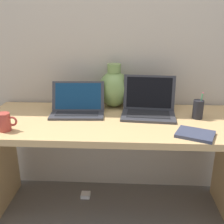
{
  "coord_description": "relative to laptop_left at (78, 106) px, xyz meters",
  "views": [
    {
      "loc": [
        0.09,
        -1.59,
        1.33
      ],
      "look_at": [
        0.0,
        0.0,
        0.77
      ],
      "focal_mm": 43.02,
      "sensor_mm": 36.0,
      "label": 1
    }
  ],
  "objects": [
    {
      "name": "ground_plane",
      "position": [
        0.24,
        -0.1,
        -0.77
      ],
      "size": [
        6.0,
        6.0,
        0.0
      ],
      "primitive_type": "plane",
      "color": "slate"
    },
    {
      "name": "back_wall",
      "position": [
        0.24,
        0.27,
        0.43
      ],
      "size": [
        4.4,
        0.04,
        2.4
      ],
      "primitive_type": "cube",
      "color": "#BCAD99",
      "rests_on": "ground"
    },
    {
      "name": "desk",
      "position": [
        0.24,
        -0.1,
        -0.2
      ],
      "size": [
        1.67,
        0.66,
        0.72
      ],
      "color": "tan",
      "rests_on": "ground"
    },
    {
      "name": "laptop_left",
      "position": [
        0.0,
        0.0,
        0.0
      ],
      "size": [
        0.36,
        0.23,
        0.21
      ],
      "color": "#333338",
      "rests_on": "desk"
    },
    {
      "name": "laptop_right",
      "position": [
        0.47,
        0.02,
        0.01
      ],
      "size": [
        0.37,
        0.29,
        0.25
      ],
      "color": "#333338",
      "rests_on": "desk"
    },
    {
      "name": "green_vase",
      "position": [
        0.24,
        0.17,
        0.08
      ],
      "size": [
        0.22,
        0.22,
        0.31
      ],
      "color": "#75934C",
      "rests_on": "desk"
    },
    {
      "name": "notebook_stack",
      "position": [
        0.71,
        -0.33,
        -0.05
      ],
      "size": [
        0.24,
        0.22,
        0.02
      ],
      "primitive_type": "cube",
      "rotation": [
        0.0,
        0.0,
        -0.42
      ],
      "color": "#33384C",
      "rests_on": "desk"
    },
    {
      "name": "coffee_mug",
      "position": [
        -0.36,
        -0.31,
        -0.0
      ],
      "size": [
        0.11,
        0.07,
        0.11
      ],
      "color": "#B23D33",
      "rests_on": "desk"
    },
    {
      "name": "pen_cup",
      "position": [
        0.78,
        -0.05,
        0.01
      ],
      "size": [
        0.07,
        0.07,
        0.17
      ],
      "color": "black",
      "rests_on": "desk"
    },
    {
      "name": "power_brick",
      "position": [
        0.02,
        0.06,
        -0.76
      ],
      "size": [
        0.07,
        0.07,
        0.03
      ],
      "primitive_type": "cube",
      "color": "white",
      "rests_on": "ground"
    }
  ]
}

